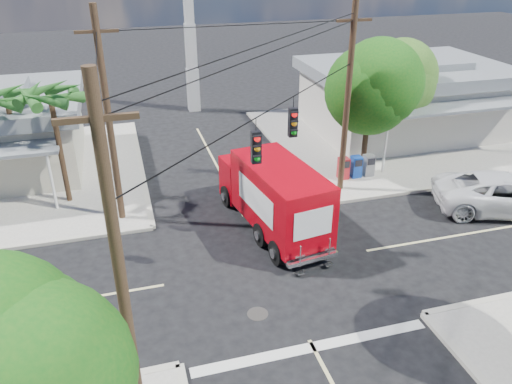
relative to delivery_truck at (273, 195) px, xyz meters
name	(u,v)px	position (x,y,z in m)	size (l,w,h in m)	color
ground	(271,267)	(-0.94, -2.72, -1.56)	(120.00, 120.00, 0.00)	black
sidewalk_ne	(386,138)	(9.94, 8.16, -1.49)	(14.12, 14.12, 0.14)	#9E998F
sidewalk_nw	(3,180)	(-11.82, 8.16, -1.49)	(14.12, 14.12, 0.14)	#9E998F
road_markings	(283,291)	(-0.94, -4.19, -1.56)	(32.00, 32.00, 0.01)	beige
building_ne	(405,96)	(11.56, 9.25, 0.76)	(11.80, 10.20, 4.50)	beige
radio_tower	(190,29)	(-0.44, 17.28, 4.08)	(0.80, 0.80, 17.00)	silver
tree_sw_front	(20,372)	(-7.93, -10.26, 2.77)	(3.88, 3.78, 6.03)	#422D1C
tree_ne_front	(372,84)	(6.27, 4.04, 3.20)	(4.21, 4.14, 6.66)	#422D1C
tree_ne_back	(395,81)	(8.87, 6.24, 2.62)	(3.77, 3.66, 5.82)	#422D1C
palm_nw_front	(50,98)	(-8.44, 4.78, 3.48)	(3.01, 3.08, 5.59)	#422D1C
palm_nw_back	(7,100)	(-10.44, 6.28, 3.11)	(3.01, 3.08, 5.19)	#422D1C
utility_poles	(216,140)	(-2.52, -1.11, 3.11)	(12.00, 10.68, 9.00)	#473321
vending_boxes	(356,167)	(5.56, 3.48, -0.87)	(1.90, 0.50, 1.10)	red
delivery_truck	(273,195)	(0.00, 0.00, 0.00)	(3.20, 7.35, 3.08)	black
parked_car	(505,193)	(10.50, -1.38, -0.71)	(2.84, 6.16, 1.71)	silver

